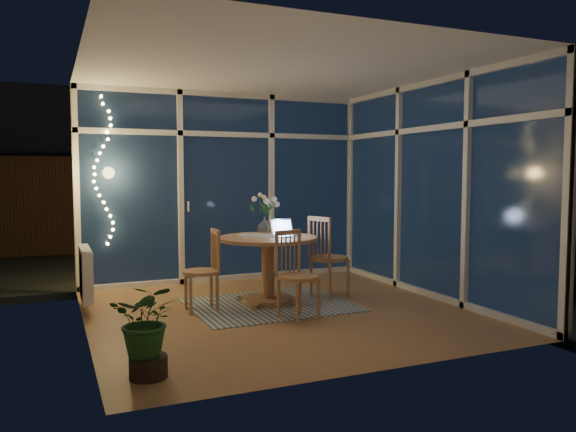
# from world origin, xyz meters

# --- Properties ---
(floor) EXTENTS (4.00, 4.00, 0.00)m
(floor) POSITION_xyz_m (0.00, 0.00, 0.00)
(floor) COLOR olive
(floor) RESTS_ON ground
(ceiling) EXTENTS (4.00, 4.00, 0.00)m
(ceiling) POSITION_xyz_m (0.00, 0.00, 2.60)
(ceiling) COLOR white
(ceiling) RESTS_ON wall_back
(wall_back) EXTENTS (4.00, 0.04, 2.60)m
(wall_back) POSITION_xyz_m (0.00, 2.00, 1.30)
(wall_back) COLOR beige
(wall_back) RESTS_ON floor
(wall_front) EXTENTS (4.00, 0.04, 2.60)m
(wall_front) POSITION_xyz_m (0.00, -2.00, 1.30)
(wall_front) COLOR beige
(wall_front) RESTS_ON floor
(wall_left) EXTENTS (0.04, 4.00, 2.60)m
(wall_left) POSITION_xyz_m (-2.00, 0.00, 1.30)
(wall_left) COLOR beige
(wall_left) RESTS_ON floor
(wall_right) EXTENTS (0.04, 4.00, 2.60)m
(wall_right) POSITION_xyz_m (2.00, 0.00, 1.30)
(wall_right) COLOR beige
(wall_right) RESTS_ON floor
(window_wall_back) EXTENTS (4.00, 0.10, 2.60)m
(window_wall_back) POSITION_xyz_m (0.00, 1.96, 1.30)
(window_wall_back) COLOR white
(window_wall_back) RESTS_ON floor
(window_wall_right) EXTENTS (0.10, 4.00, 2.60)m
(window_wall_right) POSITION_xyz_m (1.96, 0.00, 1.30)
(window_wall_right) COLOR white
(window_wall_right) RESTS_ON floor
(radiator) EXTENTS (0.10, 0.70, 0.58)m
(radiator) POSITION_xyz_m (-1.94, 0.90, 0.40)
(radiator) COLOR silver
(radiator) RESTS_ON wall_left
(fairy_lights) EXTENTS (0.24, 0.10, 1.85)m
(fairy_lights) POSITION_xyz_m (-1.65, 1.88, 1.52)
(fairy_lights) COLOR #F5C262
(fairy_lights) RESTS_ON window_wall_back
(garden_patio) EXTENTS (12.00, 6.00, 0.10)m
(garden_patio) POSITION_xyz_m (0.50, 5.00, -0.06)
(garden_patio) COLOR black
(garden_patio) RESTS_ON ground
(garden_fence) EXTENTS (11.00, 0.08, 1.80)m
(garden_fence) POSITION_xyz_m (0.00, 5.50, 0.90)
(garden_fence) COLOR #3E2416
(garden_fence) RESTS_ON ground
(neighbour_roof) EXTENTS (7.00, 3.00, 2.20)m
(neighbour_roof) POSITION_xyz_m (0.30, 8.50, 2.20)
(neighbour_roof) COLOR #2E3038
(neighbour_roof) RESTS_ON ground
(garden_shrubs) EXTENTS (0.90, 0.90, 0.90)m
(garden_shrubs) POSITION_xyz_m (-0.80, 3.40, 0.45)
(garden_shrubs) COLOR black
(garden_shrubs) RESTS_ON ground
(rug) EXTENTS (1.83, 1.48, 0.01)m
(rug) POSITION_xyz_m (0.01, 0.31, 0.01)
(rug) COLOR #C1B39D
(rug) RESTS_ON floor
(dining_table) EXTENTS (1.16, 1.16, 0.77)m
(dining_table) POSITION_xyz_m (0.01, 0.41, 0.39)
(dining_table) COLOR olive
(dining_table) RESTS_ON floor
(chair_left) EXTENTS (0.43, 0.43, 0.90)m
(chair_left) POSITION_xyz_m (-0.79, 0.36, 0.45)
(chair_left) COLOR olive
(chair_left) RESTS_ON floor
(chair_right) EXTENTS (0.59, 0.59, 1.00)m
(chair_right) POSITION_xyz_m (0.80, 0.41, 0.50)
(chair_right) COLOR olive
(chair_right) RESTS_ON floor
(chair_front) EXTENTS (0.54, 0.54, 0.92)m
(chair_front) POSITION_xyz_m (0.03, -0.39, 0.46)
(chair_front) COLOR olive
(chair_front) RESTS_ON floor
(laptop) EXTENTS (0.35, 0.32, 0.22)m
(laptop) POSITION_xyz_m (0.22, 0.34, 0.88)
(laptop) COLOR silver
(laptop) RESTS_ON dining_table
(flower_vase) EXTENTS (0.21, 0.21, 0.21)m
(flower_vase) POSITION_xyz_m (0.10, 0.76, 0.88)
(flower_vase) COLOR white
(flower_vase) RESTS_ON dining_table
(bowl) EXTENTS (0.16, 0.16, 0.04)m
(bowl) POSITION_xyz_m (0.37, 0.60, 0.79)
(bowl) COLOR silver
(bowl) RESTS_ON dining_table
(newspapers) EXTENTS (0.50, 0.44, 0.02)m
(newspapers) POSITION_xyz_m (-0.09, 0.50, 0.78)
(newspapers) COLOR #BCB8B3
(newspapers) RESTS_ON dining_table
(phone) EXTENTS (0.12, 0.06, 0.01)m
(phone) POSITION_xyz_m (0.16, 0.24, 0.78)
(phone) COLOR black
(phone) RESTS_ON dining_table
(potted_plant) EXTENTS (0.68, 0.64, 0.76)m
(potted_plant) POSITION_xyz_m (-1.65, -1.45, 0.38)
(potted_plant) COLOR #1A4A1F
(potted_plant) RESTS_ON floor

